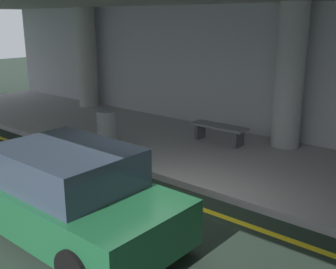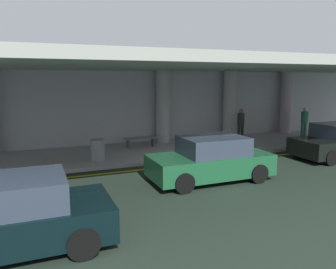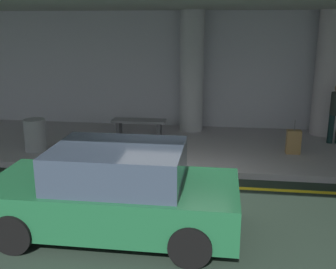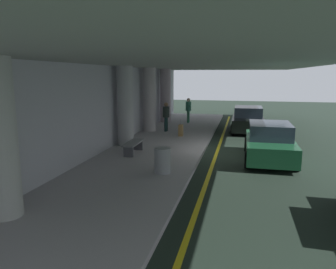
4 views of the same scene
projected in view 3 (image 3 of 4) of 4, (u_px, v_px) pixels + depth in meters
name	position (u px, v px, depth m)	size (l,w,h in m)	color
ground_plane	(173.00, 194.00, 8.37)	(60.00, 60.00, 0.00)	#1E2A22
sidewalk	(186.00, 147.00, 11.31)	(26.00, 4.20, 0.15)	#ACA6AB
lane_stripe_yellow	(175.00, 185.00, 8.81)	(26.00, 0.14, 0.01)	yellow
support_column_left_mid	(192.00, 72.00, 12.34)	(0.74, 0.74, 3.65)	#A8A9AB
support_column_center	(328.00, 74.00, 11.83)	(0.74, 0.74, 3.65)	#B1A9AC
ceiling_overhang	(186.00, 0.00, 9.80)	(28.00, 13.20, 0.30)	#969B91
terminal_back_wall	(193.00, 72.00, 12.97)	(26.00, 0.30, 3.80)	#AFB0B8
car_dark_green	(115.00, 192.00, 6.67)	(4.10, 1.92, 1.50)	#1A4F2E
suitcase_upright_primary	(293.00, 142.00, 10.39)	(0.36, 0.22, 0.90)	olive
bench_metal	(139.00, 124.00, 12.08)	(1.60, 0.50, 0.48)	slate
trash_bin_steel	(35.00, 135.00, 10.60)	(0.56, 0.56, 0.85)	gray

